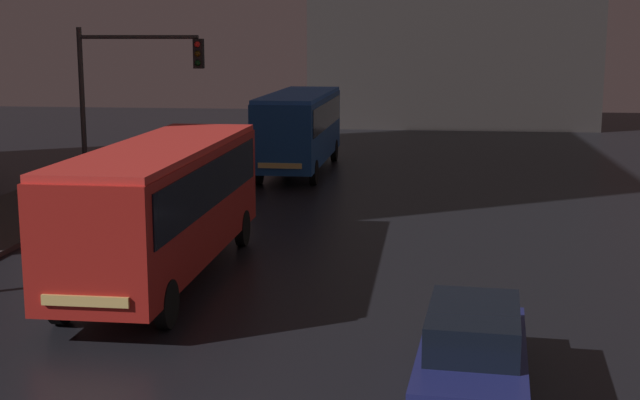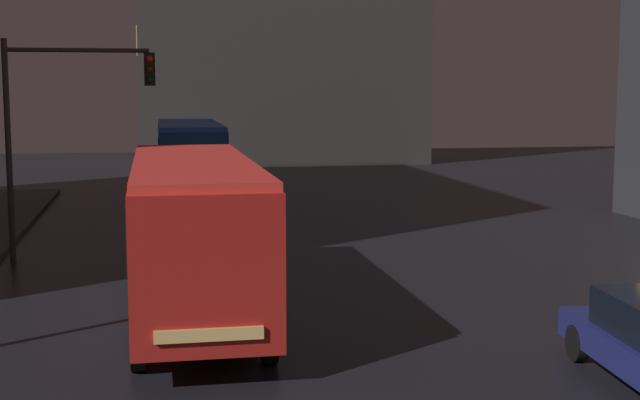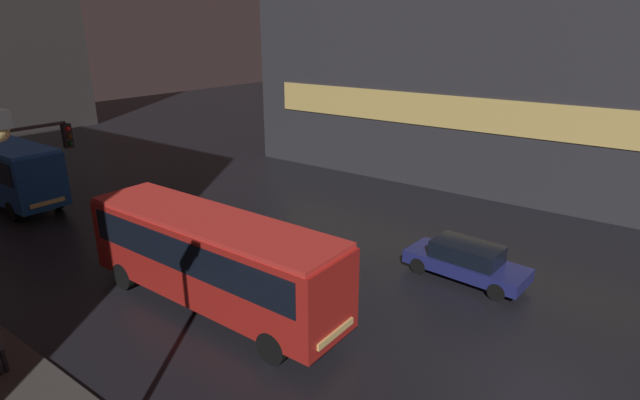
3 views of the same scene
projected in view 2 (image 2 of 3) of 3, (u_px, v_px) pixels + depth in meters
The scene contains 3 objects.
bus_near at pixel (193, 220), 18.49m from camera, with size 2.50×10.09×3.28m.
bus_far at pixel (189, 155), 35.66m from camera, with size 2.53×9.82×3.39m.
traffic_light_main at pixel (62, 110), 24.07m from camera, with size 4.01×0.35×6.06m.
Camera 2 is at (-2.86, -8.33, 4.71)m, focal length 50.00 mm.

